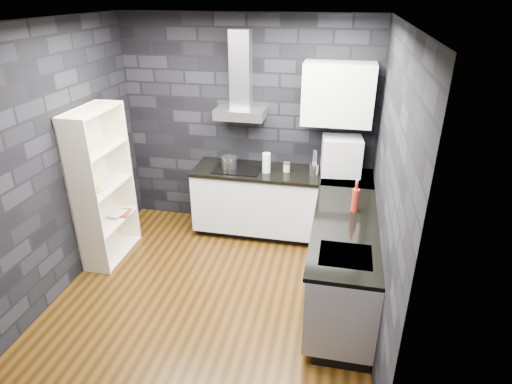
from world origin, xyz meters
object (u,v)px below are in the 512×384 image
(pot, at_px, (229,162))
(fruit_bowl, at_px, (97,188))
(appliance_garage, at_px, (341,156))
(bookshelf, at_px, (103,187))
(utensil_crock, at_px, (314,170))
(red_bottle, at_px, (355,200))
(glass_vase, at_px, (266,163))
(storage_jar, at_px, (287,168))

(pot, distance_m, fruit_bowl, 1.58)
(appliance_garage, distance_m, bookshelf, 2.79)
(pot, relative_size, appliance_garage, 0.43)
(utensil_crock, xyz_separation_m, red_bottle, (0.48, -0.84, 0.05))
(utensil_crock, height_order, bookshelf, bookshelf)
(red_bottle, bearing_deg, utensil_crock, 119.59)
(utensil_crock, xyz_separation_m, bookshelf, (-2.31, -0.83, -0.07))
(glass_vase, distance_m, bookshelf, 1.92)
(pot, bearing_deg, glass_vase, -6.17)
(red_bottle, height_order, fruit_bowl, red_bottle)
(appliance_garage, xyz_separation_m, bookshelf, (-2.62, -0.95, -0.22))
(utensil_crock, relative_size, appliance_garage, 0.30)
(red_bottle, bearing_deg, glass_vase, 142.25)
(pot, bearing_deg, red_bottle, -29.47)
(glass_vase, distance_m, utensil_crock, 0.58)
(glass_vase, height_order, storage_jar, glass_vase)
(appliance_garage, bearing_deg, glass_vase, -176.20)
(storage_jar, relative_size, bookshelf, 0.06)
(pot, bearing_deg, appliance_garage, 3.87)
(pot, distance_m, glass_vase, 0.49)
(pot, distance_m, bookshelf, 1.52)
(utensil_crock, bearing_deg, red_bottle, -60.41)
(appliance_garage, height_order, red_bottle, appliance_garage)
(glass_vase, bearing_deg, bookshelf, -155.19)
(storage_jar, height_order, utensil_crock, utensil_crock)
(pot, xyz_separation_m, bookshelf, (-1.25, -0.85, -0.07))
(pot, bearing_deg, storage_jar, 1.92)
(fruit_bowl, bearing_deg, red_bottle, 1.93)
(storage_jar, height_order, red_bottle, red_bottle)
(appliance_garage, distance_m, fruit_bowl, 2.83)
(glass_vase, distance_m, fruit_bowl, 1.96)
(glass_vase, bearing_deg, red_bottle, -37.75)
(storage_jar, relative_size, fruit_bowl, 0.49)
(storage_jar, height_order, bookshelf, bookshelf)
(storage_jar, distance_m, appliance_garage, 0.67)
(pot, xyz_separation_m, glass_vase, (0.48, -0.05, 0.05))
(pot, relative_size, storage_jar, 1.96)
(glass_vase, bearing_deg, pot, 173.83)
(fruit_bowl, bearing_deg, pot, 37.44)
(glass_vase, distance_m, storage_jar, 0.26)
(storage_jar, bearing_deg, red_bottle, -47.59)
(glass_vase, xyz_separation_m, appliance_garage, (0.88, 0.14, 0.10))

